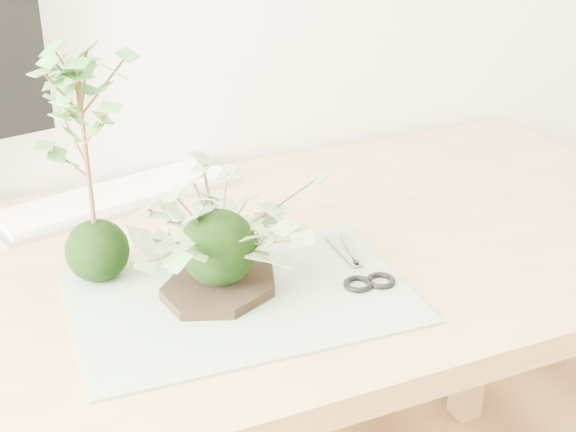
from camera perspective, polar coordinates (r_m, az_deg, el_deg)
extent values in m
cube|color=tan|center=(1.17, -6.11, -4.34)|extent=(1.60, 0.70, 0.04)
cube|color=tan|center=(1.89, 13.37, -5.27)|extent=(0.06, 0.06, 0.70)
cube|color=gray|center=(1.08, -3.34, -5.84)|extent=(0.46, 0.32, 0.00)
cylinder|color=black|center=(1.09, -4.84, -4.98)|extent=(0.23, 0.23, 0.01)
sphere|color=black|center=(1.06, -4.96, -2.25)|extent=(0.10, 0.10, 0.10)
sphere|color=black|center=(1.13, -13.40, -2.42)|extent=(0.09, 0.09, 0.09)
cylinder|color=#4F371E|center=(1.08, -14.08, 3.52)|extent=(0.01, 0.01, 0.21)
cube|color=silver|center=(1.38, -12.06, 1.26)|extent=(0.44, 0.22, 0.01)
cube|color=white|center=(1.38, -12.09, 1.57)|extent=(0.41, 0.19, 0.01)
cube|color=gray|center=(1.18, 3.52, -2.65)|extent=(0.01, 0.10, 0.00)
cube|color=gray|center=(1.18, 4.15, -2.51)|extent=(0.04, 0.10, 0.00)
torus|color=black|center=(1.10, 5.38, -4.82)|extent=(0.05, 0.05, 0.01)
torus|color=black|center=(1.11, 6.86, -4.46)|extent=(0.05, 0.05, 0.01)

